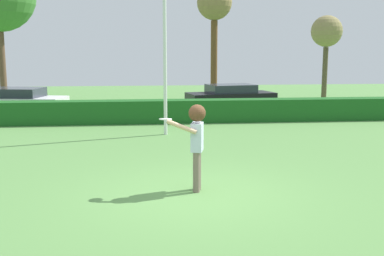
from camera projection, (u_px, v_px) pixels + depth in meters
The scene contains 9 objects.
ground_plane at pixel (193, 194), 9.38m from camera, with size 60.00×60.00×0.00m, color #5C8F49.
person at pixel (197, 136), 9.44m from camera, with size 0.81×0.55×1.79m.
frisbee at pixel (166, 119), 9.36m from camera, with size 0.26×0.26×0.04m.
lamppost at pixel (165, 21), 15.47m from camera, with size 0.24×0.24×7.05m.
hedge_row at pixel (168, 111), 18.76m from camera, with size 26.47×0.90×0.91m, color #1B581D.
parked_car_white at pixel (17, 101), 20.52m from camera, with size 4.45×2.48×1.25m.
parked_car_black at pixel (231, 96), 22.69m from camera, with size 4.45×2.48×1.25m.
birch_tree at pixel (214, 7), 25.23m from camera, with size 1.91×1.91×6.41m.
maple_tree at pixel (327, 33), 27.58m from camera, with size 1.85×1.85×4.94m.
Camera 1 is at (-0.96, -8.99, 2.86)m, focal length 43.55 mm.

